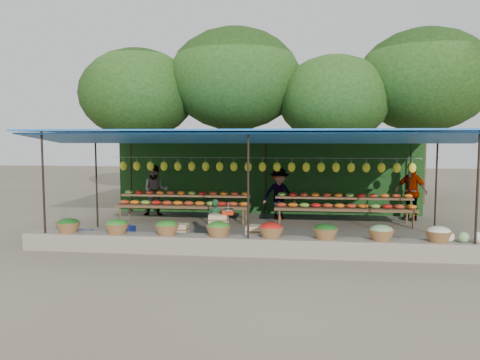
# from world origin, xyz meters

# --- Properties ---
(ground) EXTENTS (60.00, 60.00, 0.00)m
(ground) POSITION_xyz_m (0.00, 0.00, 0.00)
(ground) COLOR #655C4B
(ground) RESTS_ON ground
(stone_curb) EXTENTS (10.60, 0.55, 0.40)m
(stone_curb) POSITION_xyz_m (0.00, -2.75, 0.20)
(stone_curb) COLOR gray
(stone_curb) RESTS_ON ground
(stall_canopy) EXTENTS (10.80, 6.60, 2.82)m
(stall_canopy) POSITION_xyz_m (0.00, 0.08, 2.67)
(stall_canopy) COLOR black
(stall_canopy) RESTS_ON ground
(produce_baskets) EXTENTS (8.98, 0.58, 0.34)m
(produce_baskets) POSITION_xyz_m (-0.10, -2.75, 0.56)
(produce_baskets) COLOR brown
(produce_baskets) RESTS_ON stone_curb
(netting_backdrop) EXTENTS (10.60, 0.06, 2.50)m
(netting_backdrop) POSITION_xyz_m (0.00, 3.15, 1.25)
(netting_backdrop) COLOR #1D4D1B
(netting_backdrop) RESTS_ON ground
(tree_row) EXTENTS (16.51, 5.50, 7.12)m
(tree_row) POSITION_xyz_m (0.50, 6.09, 4.70)
(tree_row) COLOR #3E2616
(tree_row) RESTS_ON ground
(fruit_table_left) EXTENTS (4.21, 0.95, 0.93)m
(fruit_table_left) POSITION_xyz_m (-2.49, 1.35, 0.61)
(fruit_table_left) COLOR #503920
(fruit_table_left) RESTS_ON ground
(fruit_table_right) EXTENTS (4.21, 0.95, 0.93)m
(fruit_table_right) POSITION_xyz_m (2.51, 1.35, 0.61)
(fruit_table_right) COLOR #503920
(fruit_table_right) RESTS_ON ground
(crate_counter) EXTENTS (2.36, 0.35, 0.77)m
(crate_counter) POSITION_xyz_m (-0.85, -1.94, 0.31)
(crate_counter) COLOR tan
(crate_counter) RESTS_ON ground
(weighing_scale) EXTENTS (0.29, 0.29, 0.31)m
(weighing_scale) POSITION_xyz_m (-0.59, -1.94, 0.84)
(weighing_scale) COLOR red
(weighing_scale) RESTS_ON crate_counter
(vendor_seated) EXTENTS (0.43, 0.32, 1.09)m
(vendor_seated) POSITION_xyz_m (-0.99, -1.49, 0.54)
(vendor_seated) COLOR #1A3B21
(vendor_seated) RESTS_ON ground
(customer_left) EXTENTS (0.94, 0.80, 1.72)m
(customer_left) POSITION_xyz_m (-3.69, 2.18, 0.86)
(customer_left) COLOR slate
(customer_left) RESTS_ON ground
(customer_mid) EXTENTS (1.21, 0.90, 1.67)m
(customer_mid) POSITION_xyz_m (0.51, 1.92, 0.83)
(customer_mid) COLOR slate
(customer_mid) RESTS_ON ground
(customer_right) EXTENTS (1.10, 1.06, 1.84)m
(customer_right) POSITION_xyz_m (4.71, 2.36, 0.92)
(customer_right) COLOR slate
(customer_right) RESTS_ON ground
(blue_crate_front) EXTENTS (0.48, 0.38, 0.26)m
(blue_crate_front) POSITION_xyz_m (-4.43, -1.78, 0.13)
(blue_crate_front) COLOR navy
(blue_crate_front) RESTS_ON ground
(blue_crate_back) EXTENTS (0.59, 0.45, 0.33)m
(blue_crate_back) POSITION_xyz_m (-3.43, -1.53, 0.17)
(blue_crate_back) COLOR navy
(blue_crate_back) RESTS_ON ground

